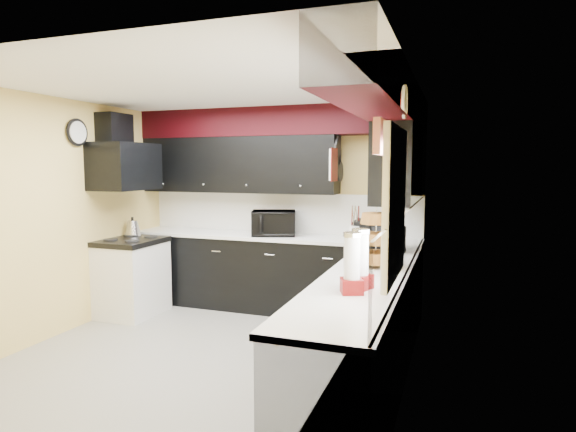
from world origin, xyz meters
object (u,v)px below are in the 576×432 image
(knife_block, at_px, (360,229))
(kettle, at_px, (133,228))
(microwave, at_px, (385,237))
(toaster_oven, at_px, (274,223))
(utensil_crock, at_px, (355,232))

(knife_block, height_order, kettle, knife_block)
(microwave, relative_size, knife_block, 2.16)
(toaster_oven, bearing_deg, knife_block, -14.41)
(utensil_crock, height_order, kettle, kettle)
(toaster_oven, bearing_deg, kettle, 176.69)
(microwave, height_order, knife_block, microwave)
(toaster_oven, distance_m, kettle, 1.78)
(toaster_oven, relative_size, microwave, 1.08)
(toaster_oven, relative_size, knife_block, 2.32)
(knife_block, bearing_deg, utensil_crock, -117.33)
(kettle, bearing_deg, microwave, -2.11)
(microwave, bearing_deg, utensil_crock, 16.91)
(microwave, distance_m, kettle, 3.15)
(utensil_crock, bearing_deg, toaster_oven, -178.47)
(toaster_oven, distance_m, knife_block, 1.06)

